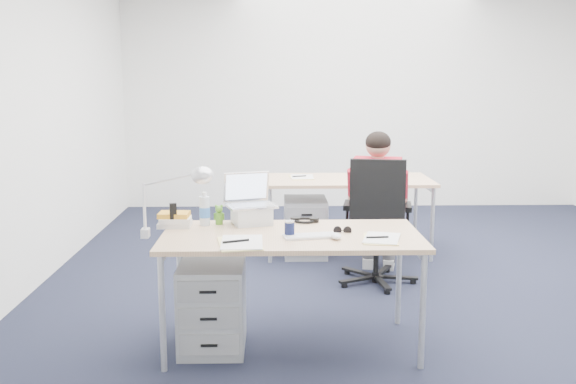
{
  "coord_description": "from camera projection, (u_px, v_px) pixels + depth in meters",
  "views": [
    {
      "loc": [
        -1.08,
        -4.93,
        1.67
      ],
      "look_at": [
        -0.96,
        -0.25,
        0.85
      ],
      "focal_mm": 40.0,
      "sensor_mm": 36.0,
      "label": 1
    }
  ],
  "objects": [
    {
      "name": "bear_figurine",
      "position": [
        219.0,
        214.0,
        4.22
      ],
      "size": [
        0.07,
        0.05,
        0.13
      ],
      "primitive_type": null,
      "rotation": [
        0.0,
        0.0,
        0.02
      ],
      "color": "#367E21",
      "rests_on": "desk_near"
    },
    {
      "name": "book_stack",
      "position": [
        175.0,
        220.0,
        4.15
      ],
      "size": [
        0.24,
        0.2,
        0.09
      ],
      "primitive_type": "cube",
      "rotation": [
        0.0,
        0.0,
        0.22
      ],
      "color": "silver",
      "rests_on": "desk_near"
    },
    {
      "name": "floor",
      "position": [
        406.0,
        290.0,
        5.17
      ],
      "size": [
        7.0,
        7.0,
        0.0
      ],
      "primitive_type": "plane",
      "color": "black",
      "rests_on": "ground"
    },
    {
      "name": "headphones",
      "position": [
        305.0,
        220.0,
        4.29
      ],
      "size": [
        0.22,
        0.18,
        0.03
      ],
      "primitive_type": null,
      "rotation": [
        0.0,
        0.0,
        -0.17
      ],
      "color": "black",
      "rests_on": "desk_near"
    },
    {
      "name": "can_koozie",
      "position": [
        290.0,
        229.0,
        3.88
      ],
      "size": [
        0.07,
        0.07,
        0.1
      ],
      "primitive_type": "cylinder",
      "rotation": [
        0.0,
        0.0,
        0.16
      ],
      "color": "#141A3F",
      "rests_on": "desk_near"
    },
    {
      "name": "papers_left",
      "position": [
        240.0,
        243.0,
        3.72
      ],
      "size": [
        0.26,
        0.36,
        0.01
      ],
      "primitive_type": "cube",
      "rotation": [
        0.0,
        0.0,
        0.07
      ],
      "color": "#FFEB93",
      "rests_on": "desk_near"
    },
    {
      "name": "room",
      "position": [
        414.0,
        74.0,
        4.87
      ],
      "size": [
        6.02,
        7.02,
        2.8
      ],
      "color": "white",
      "rests_on": "ground"
    },
    {
      "name": "computer_mouse",
      "position": [
        336.0,
        236.0,
        3.83
      ],
      "size": [
        0.07,
        0.1,
        0.04
      ],
      "primitive_type": "ellipsoid",
      "rotation": [
        0.0,
        0.0,
        -0.02
      ],
      "color": "white",
      "rests_on": "desk_near"
    },
    {
      "name": "office_chair",
      "position": [
        376.0,
        248.0,
        5.29
      ],
      "size": [
        0.78,
        0.78,
        1.06
      ],
      "rotation": [
        0.0,
        0.0,
        -0.18
      ],
      "color": "black",
      "rests_on": "ground"
    },
    {
      "name": "silver_laptop",
      "position": [
        252.0,
        199.0,
        4.21
      ],
      "size": [
        0.37,
        0.33,
        0.33
      ],
      "primitive_type": null,
      "rotation": [
        0.0,
        0.0,
        0.3
      ],
      "color": "silver",
      "rests_on": "desk_near"
    },
    {
      "name": "cordless_phone",
      "position": [
        173.0,
        216.0,
        4.09
      ],
      "size": [
        0.05,
        0.04,
        0.17
      ],
      "primitive_type": "cube",
      "rotation": [
        0.0,
        0.0,
        0.24
      ],
      "color": "black",
      "rests_on": "desk_near"
    },
    {
      "name": "far_cup",
      "position": [
        402.0,
        171.0,
        6.35
      ],
      "size": [
        0.08,
        0.08,
        0.09
      ],
      "primitive_type": "cylinder",
      "rotation": [
        0.0,
        0.0,
        -0.26
      ],
      "color": "white",
      "rests_on": "desk_far"
    },
    {
      "name": "drawer_pedestal_far",
      "position": [
        305.0,
        227.0,
        6.16
      ],
      "size": [
        0.4,
        0.5,
        0.55
      ],
      "primitive_type": "cube",
      "color": "#A5A9AB",
      "rests_on": "ground"
    },
    {
      "name": "drawer_pedestal_near",
      "position": [
        213.0,
        305.0,
        4.02
      ],
      "size": [
        0.4,
        0.5,
        0.55
      ],
      "primitive_type": "cube",
      "color": "#A5A9AB",
      "rests_on": "ground"
    },
    {
      "name": "wireless_keyboard",
      "position": [
        310.0,
        236.0,
        3.88
      ],
      "size": [
        0.34,
        0.19,
        0.02
      ],
      "primitive_type": "cube",
      "rotation": [
        0.0,
        0.0,
        0.17
      ],
      "color": "white",
      "rests_on": "desk_near"
    },
    {
      "name": "desk_near",
      "position": [
        291.0,
        241.0,
        3.97
      ],
      "size": [
        1.6,
        0.8,
        0.73
      ],
      "color": "tan",
      "rests_on": "ground"
    },
    {
      "name": "seated_person",
      "position": [
        378.0,
        205.0,
        5.4
      ],
      "size": [
        0.48,
        0.73,
        1.25
      ],
      "rotation": [
        0.0,
        0.0,
        -0.24
      ],
      "color": "#B21928",
      "rests_on": "ground"
    },
    {
      "name": "sunglasses",
      "position": [
        342.0,
        230.0,
        4.0
      ],
      "size": [
        0.12,
        0.07,
        0.03
      ],
      "primitive_type": null,
      "rotation": [
        0.0,
        0.0,
        -0.11
      ],
      "color": "black",
      "rests_on": "desk_near"
    },
    {
      "name": "water_bottle",
      "position": [
        205.0,
        209.0,
        4.18
      ],
      "size": [
        0.09,
        0.09,
        0.22
      ],
      "primitive_type": "cylinder",
      "rotation": [
        0.0,
        0.0,
        0.4
      ],
      "color": "silver",
      "rests_on": "desk_near"
    },
    {
      "name": "papers_right",
      "position": [
        381.0,
        239.0,
        3.82
      ],
      "size": [
        0.26,
        0.33,
        0.01
      ],
      "primitive_type": "cube",
      "rotation": [
        0.0,
        0.0,
        -0.23
      ],
      "color": "#FFEB93",
      "rests_on": "desk_near"
    },
    {
      "name": "desk_far",
      "position": [
        347.0,
        183.0,
        6.18
      ],
      "size": [
        1.6,
        0.8,
        0.73
      ],
      "color": "tan",
      "rests_on": "ground"
    },
    {
      "name": "far_papers",
      "position": [
        301.0,
        177.0,
        6.23
      ],
      "size": [
        0.22,
        0.31,
        0.01
      ],
      "primitive_type": "cube",
      "rotation": [
        0.0,
        0.0,
        0.02
      ],
      "color": "white",
      "rests_on": "desk_far"
    },
    {
      "name": "dark_laptop",
      "position": [
        381.0,
        169.0,
        6.12
      ],
      "size": [
        0.35,
        0.34,
        0.2
      ],
      "primitive_type": null,
      "rotation": [
        0.0,
        0.0,
        0.28
      ],
      "color": "black",
      "rests_on": "desk_far"
    },
    {
      "name": "desk_lamp",
      "position": [
        167.0,
        201.0,
        3.84
      ],
      "size": [
        0.42,
        0.23,
        0.45
      ],
      "primitive_type": null,
      "rotation": [
        0.0,
        0.0,
        -0.24
      ],
      "color": "silver",
      "rests_on": "desk_near"
    }
  ]
}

